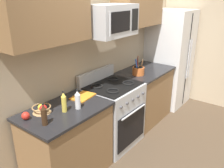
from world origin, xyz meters
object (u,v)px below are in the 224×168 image
Objects in this scene: utensil_crock at (138,70)px; bottle_soy at (44,115)px; microwave at (111,20)px; apple_loose at (26,116)px; bottle_oil at (64,102)px; cutting_board at (83,96)px; refrigerator at (169,58)px; bottle_vinegar at (78,100)px; fruit_basket at (42,109)px; range_oven at (113,114)px.

utensil_crock reaches higher than bottle_soy.
apple_loose is at bearing 174.65° from microwave.
cutting_board is at bearing 15.03° from bottle_oil.
cutting_board is (-2.36, 0.09, -0.00)m from refrigerator.
refrigerator is 8.03× the size of bottle_vinegar.
fruit_basket is (-2.92, 0.16, 0.03)m from refrigerator.
microwave is (-1.83, 0.05, 0.88)m from refrigerator.
refrigerator is 3.12m from apple_loose.
bottle_soy reaches higher than bottle_vinegar.
fruit_basket is 0.88× the size of bottle_soy.
range_oven is at bearing -7.27° from fruit_basket.
range_oven is 0.96m from bottle_vinegar.
utensil_crock is 1.17m from cutting_board.
range_oven is at bearing -7.75° from cutting_board.
cutting_board is 0.74m from bottle_soy.
fruit_basket is 0.89× the size of bottle_vinegar.
bottle_vinegar is at bearing -177.01° from utensil_crock.
bottle_oil is at bearing -164.97° from cutting_board.
refrigerator reaches higher than utensil_crock.
microwave is 8.40× the size of apple_loose.
bottle_oil reaches higher than fruit_basket.
bottle_vinegar is (0.50, -0.25, 0.06)m from apple_loose.
utensil_crock reaches higher than apple_loose.
utensil_crock is 1.94m from apple_loose.
cutting_board is 0.43m from bottle_oil.
microwave reaches higher than bottle_vinegar.
cutting_board is at bearing 12.96° from bottle_soy.
refrigerator is at bearing 1.85° from bottle_vinegar.
bottle_vinegar is (0.31, -0.24, 0.06)m from fruit_basket.
microwave is 1.03m from cutting_board.
range_oven is 0.82m from utensil_crock.
cutting_board is (0.76, -0.08, -0.03)m from apple_loose.
refrigerator is 6.02× the size of utensil_crock.
fruit_basket is at bearing -2.89° from apple_loose.
apple_loose is at bearing 174.76° from utensil_crock.
bottle_soy reaches higher than apple_loose.
bottle_oil is (0.31, 0.06, 0.01)m from bottle_soy.
bottle_vinegar is (-0.79, -0.10, 0.54)m from range_oven.
bottle_vinegar is at bearing -146.46° from cutting_board.
utensil_crock is at bearing 1.99° from bottle_soy.
microwave reaches higher than apple_loose.
bottle_oil is (-0.40, -0.11, 0.10)m from cutting_board.
cutting_board is at bearing 172.25° from range_oven.
fruit_basket is at bearing 176.93° from refrigerator.
range_oven reaches higher than fruit_basket.
range_oven is 1.55× the size of microwave.
microwave reaches higher than cutting_board.
fruit_basket is 0.39m from bottle_vinegar.
utensil_crock is 1.43m from bottle_vinegar.
cutting_board is at bearing 177.84° from refrigerator.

